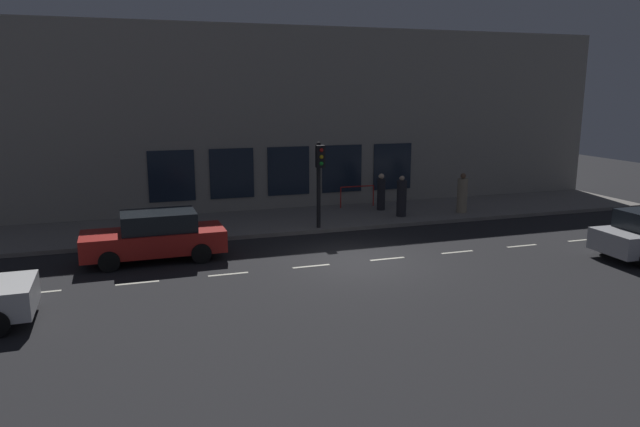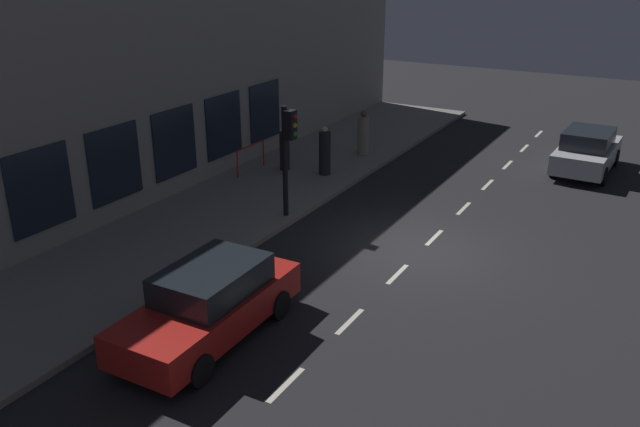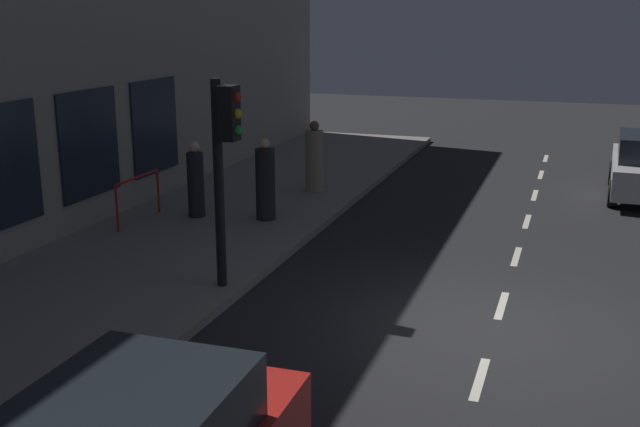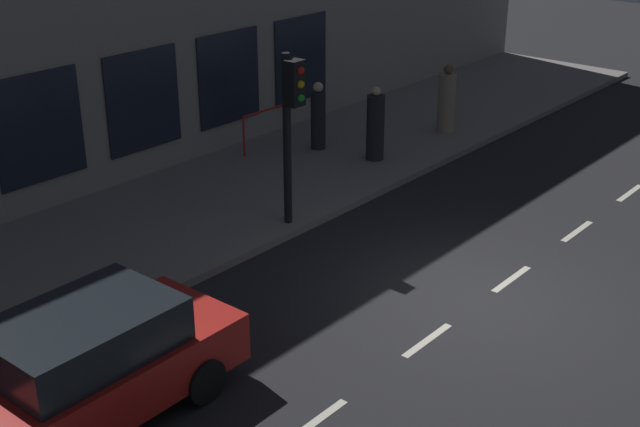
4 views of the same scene
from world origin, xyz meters
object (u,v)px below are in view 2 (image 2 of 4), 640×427
(pedestrian_0, at_px, (325,153))
(pedestrian_2, at_px, (285,149))
(parked_car_2, at_px, (210,303))
(pedestrian_1, at_px, (363,135))
(parked_car_1, at_px, (587,151))
(traffic_light, at_px, (288,144))

(pedestrian_0, distance_m, pedestrian_2, 1.53)
(parked_car_2, bearing_deg, pedestrian_0, -74.47)
(pedestrian_1, bearing_deg, parked_car_1, 170.93)
(parked_car_1, distance_m, parked_car_2, 16.29)
(pedestrian_0, bearing_deg, parked_car_2, 144.37)
(pedestrian_0, bearing_deg, parked_car_1, -107.98)
(parked_car_1, height_order, pedestrian_0, pedestrian_0)
(pedestrian_1, relative_size, pedestrian_2, 1.06)
(traffic_light, relative_size, pedestrian_2, 2.03)
(traffic_light, height_order, pedestrian_0, traffic_light)
(pedestrian_1, bearing_deg, pedestrian_0, 61.60)
(parked_car_2, height_order, pedestrian_0, pedestrian_0)
(parked_car_2, relative_size, pedestrian_2, 2.74)
(parked_car_2, distance_m, pedestrian_0, 10.64)
(parked_car_2, relative_size, pedestrian_0, 2.59)
(traffic_light, bearing_deg, pedestrian_0, -75.69)
(traffic_light, relative_size, pedestrian_0, 1.92)
(traffic_light, distance_m, parked_car_1, 11.70)
(parked_car_1, relative_size, pedestrian_1, 2.39)
(traffic_light, xyz_separation_m, pedestrian_2, (2.52, -3.72, -1.46))
(parked_car_1, height_order, pedestrian_2, pedestrian_2)
(traffic_light, relative_size, parked_car_1, 0.80)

